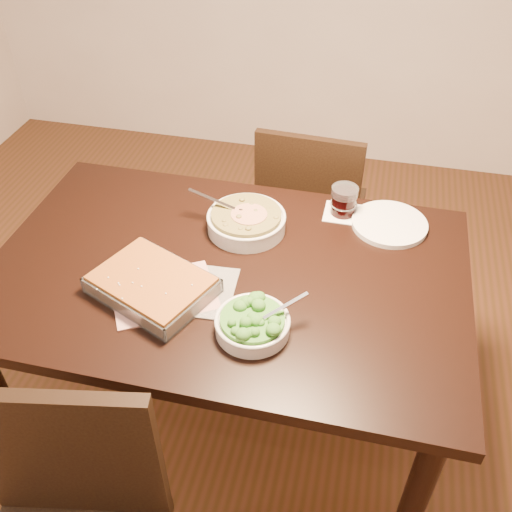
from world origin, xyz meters
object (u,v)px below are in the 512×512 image
wine_tumbler (344,200)px  dinner_plate (389,224)px  table (227,292)px  stew_bowl (246,221)px  baking_dish (152,285)px  broccoli_bowl (253,323)px  chair_far (310,207)px

wine_tumbler → dinner_plate: (0.15, -0.03, -0.05)m
table → stew_bowl: stew_bowl is taller
wine_tumbler → stew_bowl: bearing=-151.8°
table → baking_dish: size_ratio=3.63×
stew_bowl → broccoli_bowl: stew_bowl is taller
table → wine_tumbler: bearing=49.4°
table → baking_dish: (-0.17, -0.14, 0.12)m
stew_bowl → wine_tumbler: (0.29, 0.15, 0.02)m
baking_dish → wine_tumbler: 0.68m
table → dinner_plate: (0.45, 0.32, 0.10)m
stew_bowl → broccoli_bowl: 0.43m
table → dinner_plate: 0.56m
baking_dish → table: bearing=62.7°
dinner_plate → chair_far: 0.58m
broccoli_bowl → baking_dish: (-0.30, 0.08, 0.00)m
stew_bowl → dinner_plate: 0.46m
stew_bowl → chair_far: chair_far is taller
stew_bowl → wine_tumbler: 0.33m
broccoli_bowl → baking_dish: 0.31m
baking_dish → dinner_plate: 0.78m
stew_bowl → baking_dish: bearing=-118.8°
stew_bowl → chair_far: 0.63m
wine_tumbler → chair_far: (-0.15, 0.38, -0.32)m
baking_dish → chair_far: size_ratio=0.45×
stew_bowl → dinner_plate: stew_bowl is taller
broccoli_bowl → chair_far: size_ratio=0.23×
chair_far → stew_bowl: bearing=78.6°
broccoli_bowl → stew_bowl: bearing=105.9°
table → chair_far: bearing=78.4°
broccoli_bowl → table: bearing=121.1°
stew_bowl → baking_dish: 0.39m
dinner_plate → broccoli_bowl: bearing=-121.2°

